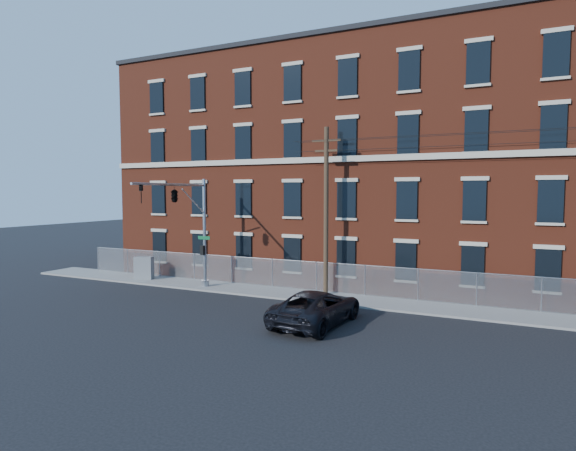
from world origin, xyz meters
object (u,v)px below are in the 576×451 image
(traffic_signal_mast, at_px, (182,207))
(utility_cabinet, at_px, (144,268))
(pickup_truck, at_px, (317,307))
(utility_pole_near, at_px, (326,208))

(traffic_signal_mast, relative_size, utility_cabinet, 4.40)
(pickup_truck, bearing_deg, utility_pole_near, -68.79)
(pickup_truck, bearing_deg, traffic_signal_mast, -9.69)
(utility_cabinet, bearing_deg, traffic_signal_mast, -44.79)
(pickup_truck, bearing_deg, utility_cabinet, -14.02)
(traffic_signal_mast, relative_size, pickup_truck, 1.21)
(traffic_signal_mast, bearing_deg, pickup_truck, -14.39)
(utility_pole_near, relative_size, utility_cabinet, 6.29)
(utility_pole_near, bearing_deg, traffic_signal_mast, -156.86)
(pickup_truck, relative_size, utility_cabinet, 3.65)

